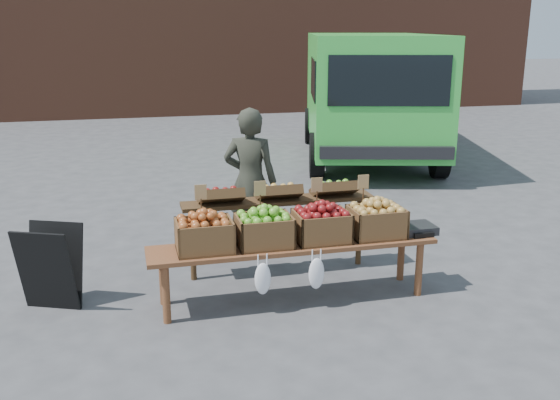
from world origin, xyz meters
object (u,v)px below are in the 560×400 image
object	(u,v)px
vendor	(250,181)
crate_green_apples	(376,222)
delivery_van	(368,98)
chalkboard_sign	(51,267)
back_table	(279,225)
crate_golden_apples	(204,236)
weighing_scale	(416,228)
crate_russet_pears	(264,231)
crate_red_apples	(322,226)
display_bench	(293,271)

from	to	relation	value
vendor	crate_green_apples	size ratio (longest dim) A/B	3.33
delivery_van	chalkboard_sign	bearing A→B (deg)	-118.16
vendor	chalkboard_sign	size ratio (longest dim) A/B	2.09
vendor	chalkboard_sign	bearing A→B (deg)	49.78
delivery_van	vendor	bearing A→B (deg)	-110.08
back_table	crate_golden_apples	distance (m)	1.14
weighing_scale	crate_russet_pears	bearing A→B (deg)	180.00
chalkboard_sign	crate_green_apples	size ratio (longest dim) A/B	1.60
delivery_van	crate_red_apples	world-z (taller)	delivery_van
crate_red_apples	weighing_scale	distance (m)	0.98
delivery_van	chalkboard_sign	xyz separation A→B (m)	(-5.37, -5.71, -0.79)
vendor	crate_golden_apples	bearing A→B (deg)	86.57
back_table	crate_red_apples	size ratio (longest dim) A/B	4.20
vendor	crate_red_apples	bearing A→B (deg)	128.87
delivery_van	crate_green_apples	bearing A→B (deg)	-96.07
delivery_van	crate_russet_pears	world-z (taller)	delivery_van
vendor	crate_green_apples	xyz separation A→B (m)	(0.94, -1.41, -0.12)
delivery_van	crate_russet_pears	bearing A→B (deg)	-104.50
back_table	display_bench	world-z (taller)	back_table
crate_russet_pears	weighing_scale	xyz separation A→B (m)	(1.52, 0.00, -0.10)
chalkboard_sign	weighing_scale	xyz separation A→B (m)	(3.44, -0.37, 0.21)
chalkboard_sign	crate_green_apples	xyz separation A→B (m)	(3.02, -0.37, 0.31)
crate_red_apples	weighing_scale	bearing A→B (deg)	0.00
crate_red_apples	weighing_scale	xyz separation A→B (m)	(0.98, 0.00, -0.10)
vendor	crate_red_apples	size ratio (longest dim) A/B	3.33
back_table	weighing_scale	distance (m)	1.41
delivery_van	chalkboard_sign	distance (m)	7.88
crate_golden_apples	crate_green_apples	xyz separation A→B (m)	(1.65, 0.00, 0.00)
display_bench	crate_green_apples	xyz separation A→B (m)	(0.82, 0.00, 0.42)
crate_red_apples	weighing_scale	world-z (taller)	crate_red_apples
delivery_van	crate_golden_apples	bearing A→B (deg)	-108.27
delivery_van	weighing_scale	xyz separation A→B (m)	(-1.93, -6.08, -0.58)
delivery_van	display_bench	distance (m)	6.92
crate_golden_apples	crate_green_apples	size ratio (longest dim) A/B	1.00
weighing_scale	display_bench	bearing A→B (deg)	180.00
delivery_van	weighing_scale	distance (m)	6.40
chalkboard_sign	crate_red_apples	distance (m)	2.51
delivery_van	crate_golden_apples	world-z (taller)	delivery_van
chalkboard_sign	crate_green_apples	world-z (taller)	crate_green_apples
display_bench	crate_red_apples	bearing A→B (deg)	0.00
delivery_van	back_table	world-z (taller)	delivery_van
back_table	display_bench	bearing A→B (deg)	-93.17
crate_russet_pears	crate_green_apples	bearing A→B (deg)	0.00
vendor	weighing_scale	distance (m)	1.97
crate_golden_apples	weighing_scale	distance (m)	2.08
crate_russet_pears	weighing_scale	size ratio (longest dim) A/B	1.47
delivery_van	weighing_scale	size ratio (longest dim) A/B	15.63
crate_golden_apples	weighing_scale	world-z (taller)	crate_golden_apples
delivery_van	crate_green_apples	distance (m)	6.54
vendor	weighing_scale	size ratio (longest dim) A/B	4.90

